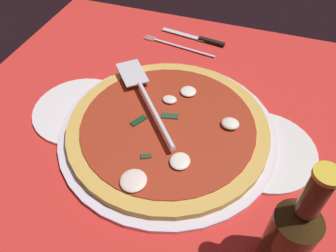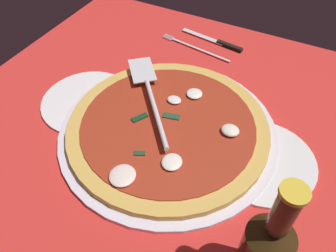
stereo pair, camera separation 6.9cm
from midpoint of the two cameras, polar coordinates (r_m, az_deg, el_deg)
ground_plane at (r=72.29cm, az=-4.69°, el=-0.56°), size 92.20×92.20×0.80cm
checker_pattern at (r=71.96cm, az=-4.71°, el=-0.32°), size 92.20×92.20×0.10cm
pizza_pan at (r=70.10cm, az=-2.81°, el=-1.05°), size 45.47×45.47×1.22cm
dinner_plate_left at (r=77.97cm, az=-17.10°, el=2.47°), size 21.20×21.20×1.00cm
dinner_plate_right at (r=68.73cm, az=13.38°, el=-4.19°), size 20.86×20.86×1.00cm
pizza at (r=68.90cm, az=-2.82°, el=-0.27°), size 41.72×41.72×3.15cm
pizza_server at (r=72.53cm, az=-6.91°, el=5.23°), size 21.31×24.21×1.00cm
place_setting_far at (r=95.63cm, az=1.49°, el=13.88°), size 23.63×16.10×1.40cm
beer_bottle at (r=50.11cm, az=16.48°, el=-17.66°), size 6.56×6.56×23.74cm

